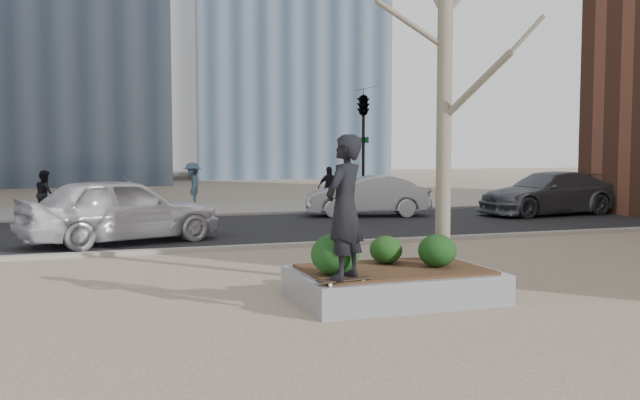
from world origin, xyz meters
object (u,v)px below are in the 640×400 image
object	(u,v)px
planter	(393,285)
skateboarder	(345,207)
skateboard	(344,281)
police_car	(121,210)

from	to	relation	value
planter	skateboarder	bearing A→B (deg)	-144.45
planter	skateboard	bearing A→B (deg)	-144.45
skateboarder	planter	bearing A→B (deg)	173.77
planter	skateboarder	distance (m)	1.87
skateboarder	police_car	distance (m)	9.08
skateboarder	police_car	world-z (taller)	skateboarder
police_car	skateboard	bearing A→B (deg)	177.41
skateboarder	skateboard	bearing A→B (deg)	180.00
skateboard	planter	bearing A→B (deg)	26.34
skateboard	skateboarder	world-z (taller)	skateboarder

